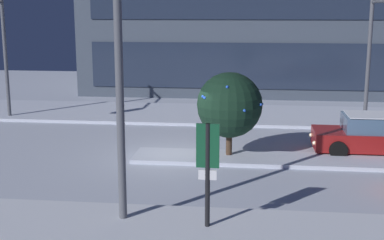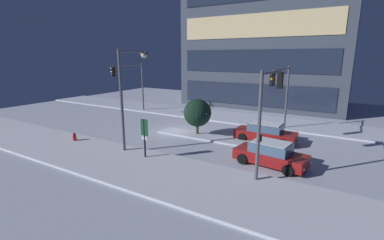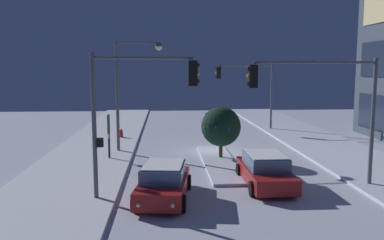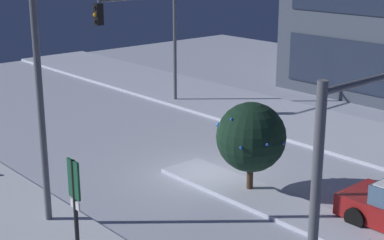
# 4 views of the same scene
# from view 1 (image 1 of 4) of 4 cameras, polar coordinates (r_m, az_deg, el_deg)

# --- Properties ---
(ground) EXTENTS (52.00, 52.00, 0.00)m
(ground) POSITION_cam_1_polar(r_m,az_deg,el_deg) (19.57, -1.81, -3.97)
(ground) COLOR silver
(curb_strip_far) EXTENTS (52.00, 5.20, 0.14)m
(curb_strip_far) POSITION_cam_1_polar(r_m,az_deg,el_deg) (27.12, 0.58, 0.65)
(curb_strip_far) COLOR silver
(curb_strip_far) RESTS_ON ground
(median_strip) EXTENTS (9.00, 1.80, 0.14)m
(median_strip) POSITION_cam_1_polar(r_m,az_deg,el_deg) (19.20, 7.18, -4.15)
(median_strip) COLOR silver
(median_strip) RESTS_ON ground
(car_far) EXTENTS (4.79, 2.07, 1.49)m
(car_far) POSITION_cam_1_polar(r_m,az_deg,el_deg) (21.01, 19.21, -1.53)
(car_far) COLOR maroon
(car_far) RESTS_ON ground
(traffic_light_corner_far_right) EXTENTS (0.32, 5.84, 5.80)m
(traffic_light_corner_far_right) POSITION_cam_1_polar(r_m,az_deg,el_deg) (22.87, 19.72, 8.19)
(traffic_light_corner_far_right) COLOR #565960
(traffic_light_corner_far_right) RESTS_ON ground
(street_lamp_arched) EXTENTS (0.56, 2.96, 7.07)m
(street_lamp_arched) POSITION_cam_1_polar(r_m,az_deg,el_deg) (13.66, -7.17, 8.98)
(street_lamp_arched) COLOR #565960
(street_lamp_arched) RESTS_ON ground
(parking_info_sign) EXTENTS (0.55, 0.12, 2.69)m
(parking_info_sign) POSITION_cam_1_polar(r_m,az_deg,el_deg) (12.70, 1.68, -4.71)
(parking_info_sign) COLOR black
(parking_info_sign) RESTS_ON ground
(decorated_tree_median) EXTENTS (2.37, 2.34, 3.13)m
(decorated_tree_median) POSITION_cam_1_polar(r_m,az_deg,el_deg) (19.00, 4.03, 1.60)
(decorated_tree_median) COLOR #473323
(decorated_tree_median) RESTS_ON ground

